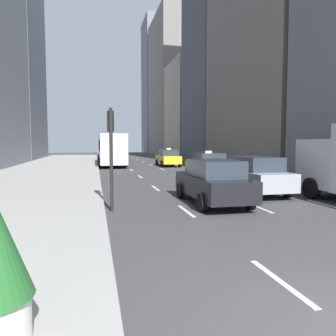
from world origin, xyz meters
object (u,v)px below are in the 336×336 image
sedan_silver_behind (253,175)px  traffic_light_pole (111,142)px  city_bus (111,149)px  sedan_black_near (213,181)px  taxi_lead (168,158)px  taxi_second (207,166)px

sedan_silver_behind → traffic_light_pole: size_ratio=1.35×
city_bus → sedan_black_near: bearing=-83.2°
taxi_lead → sedan_silver_behind: size_ratio=0.90×
taxi_lead → city_bus: (-5.61, 2.92, 0.91)m
sedan_black_near → sedan_silver_behind: sedan_silver_behind is taller
city_bus → taxi_lead: bearing=-27.5°
taxi_lead → taxi_second: bearing=-90.0°
taxi_second → traffic_light_pole: traffic_light_pole is taller
taxi_second → sedan_black_near: 9.06m
sedan_black_near → sedan_silver_behind: bearing=36.4°
sedan_black_near → city_bus: city_bus is taller
taxi_lead → sedan_silver_behind: bearing=-90.0°
traffic_light_pole → sedan_silver_behind: bearing=20.5°
taxi_second → sedan_black_near: taxi_second is taller
sedan_black_near → city_bus: bearing=96.8°
sedan_silver_behind → city_bus: city_bus is taller
taxi_lead → traffic_light_pole: traffic_light_pole is taller
city_bus → taxi_second: bearing=-69.3°
taxi_second → traffic_light_pole: 11.41m
taxi_lead → city_bus: size_ratio=0.38×
traffic_light_pole → taxi_second: bearing=53.4°
taxi_lead → taxi_second: same height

